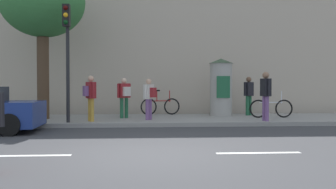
# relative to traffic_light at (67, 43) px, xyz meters

# --- Properties ---
(ground_plane) EXTENTS (80.00, 80.00, 0.00)m
(ground_plane) POSITION_rel_traffic_light_xyz_m (2.63, -5.24, -2.87)
(ground_plane) COLOR #38383A
(sidewalk_curb) EXTENTS (36.00, 4.00, 0.15)m
(sidewalk_curb) POSITION_rel_traffic_light_xyz_m (2.63, 1.76, -2.80)
(sidewalk_curb) COLOR gray
(sidewalk_curb) RESTS_ON ground_plane
(lane_markings) EXTENTS (25.80, 0.16, 0.01)m
(lane_markings) POSITION_rel_traffic_light_xyz_m (2.63, -5.24, -2.87)
(lane_markings) COLOR silver
(lane_markings) RESTS_ON ground_plane
(building_backdrop) EXTENTS (36.00, 5.00, 8.37)m
(building_backdrop) POSITION_rel_traffic_light_xyz_m (2.63, 6.76, 1.31)
(building_backdrop) COLOR #B7A893
(building_backdrop) RESTS_ON ground_plane
(traffic_light) EXTENTS (0.24, 0.45, 4.02)m
(traffic_light) POSITION_rel_traffic_light_xyz_m (0.00, 0.00, 0.00)
(traffic_light) COLOR black
(traffic_light) RESTS_ON sidewalk_curb
(poster_column) EXTENTS (1.01, 1.01, 2.41)m
(poster_column) POSITION_rel_traffic_light_xyz_m (5.86, 2.59, -1.50)
(poster_column) COLOR #9E9B93
(poster_column) RESTS_ON sidewalk_curb
(street_tree) EXTENTS (3.21, 3.21, 5.86)m
(street_tree) POSITION_rel_traffic_light_xyz_m (-1.25, 1.65, 1.71)
(street_tree) COLOR #4C3826
(street_tree) RESTS_ON sidewalk_curb
(pedestrian_near_pole) EXTENTS (0.30, 0.60, 1.77)m
(pedestrian_near_pole) POSITION_rel_traffic_light_xyz_m (6.99, 0.20, -1.68)
(pedestrian_near_pole) COLOR #724C84
(pedestrian_near_pole) RESTS_ON sidewalk_curb
(pedestrian_with_bag) EXTENTS (0.50, 0.55, 1.53)m
(pedestrian_with_bag) POSITION_rel_traffic_light_xyz_m (2.82, 0.94, -1.82)
(pedestrian_with_bag) COLOR #724C84
(pedestrian_with_bag) RESTS_ON sidewalk_curb
(pedestrian_in_red_top) EXTENTS (0.46, 0.42, 1.65)m
(pedestrian_in_red_top) POSITION_rel_traffic_light_xyz_m (7.11, 2.78, -1.77)
(pedestrian_in_red_top) COLOR #1E5938
(pedestrian_in_red_top) RESTS_ON sidewalk_curb
(pedestrian_with_backpack) EXTENTS (0.51, 0.60, 1.63)m
(pedestrian_with_backpack) POSITION_rel_traffic_light_xyz_m (0.71, 0.47, -1.75)
(pedestrian_with_backpack) COLOR #B78C33
(pedestrian_with_backpack) RESTS_ON sidewalk_curb
(pedestrian_in_dark_shirt) EXTENTS (0.53, 0.52, 1.58)m
(pedestrian_in_dark_shirt) POSITION_rel_traffic_light_xyz_m (1.85, 1.73, -1.79)
(pedestrian_in_dark_shirt) COLOR #1E5938
(pedestrian_in_dark_shirt) RESTS_ON sidewalk_curb
(bicycle_leaning) EXTENTS (1.73, 0.48, 1.09)m
(bicycle_leaning) POSITION_rel_traffic_light_xyz_m (3.33, 3.23, -2.33)
(bicycle_leaning) COLOR black
(bicycle_leaning) RESTS_ON sidewalk_curb
(bicycle_upright) EXTENTS (1.77, 0.12, 1.09)m
(bicycle_upright) POSITION_rel_traffic_light_xyz_m (7.65, 1.51, -2.33)
(bicycle_upright) COLOR black
(bicycle_upright) RESTS_ON sidewalk_curb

